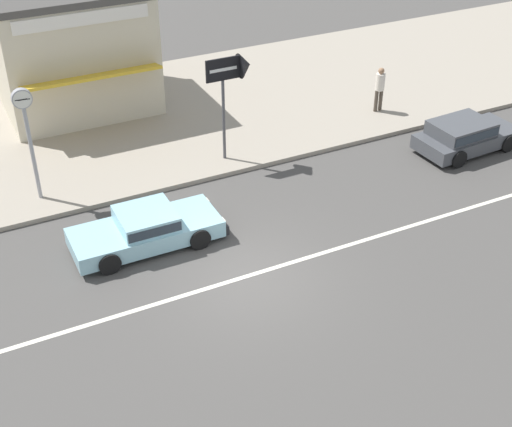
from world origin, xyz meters
name	(u,v)px	position (x,y,z in m)	size (l,w,h in m)	color
ground_plane	(247,276)	(0.00, 0.00, 0.00)	(160.00, 160.00, 0.00)	#4C4947
lane_centre_stripe	(247,276)	(0.00, 0.00, 0.00)	(50.40, 0.14, 0.01)	silver
kerb_strip	(129,123)	(0.00, 9.92, 0.07)	(68.00, 10.00, 0.15)	#9E9384
sedan_pale_blue_1	(147,228)	(-1.83, 2.51, 0.53)	(4.20, 1.80, 1.06)	#93C6D6
hatchback_dark_grey_3	(465,135)	(9.64, 2.99, 0.59)	(3.78, 1.93, 1.10)	#47494F
street_clock	(26,121)	(-4.00, 6.07, 2.70)	(0.57, 0.22, 3.52)	#9E9EA3
arrow_signboard	(239,71)	(2.56, 5.81, 3.11)	(1.50, 0.79, 3.51)	#4C4C51
pedestrian_by_shop	(380,86)	(8.64, 6.66, 1.14)	(0.34, 0.34, 1.69)	#4C4238
shopfront_mid_block	(71,46)	(-1.20, 12.29, 2.40)	(5.42, 5.58, 4.49)	beige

